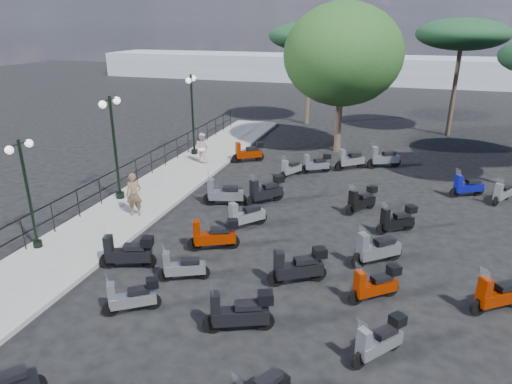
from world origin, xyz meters
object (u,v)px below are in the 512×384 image
(lamp_post_1, at_px, (114,142))
(scooter_10, at_px, (291,169))
(scooter_20, at_px, (376,250))
(broadleaf_tree, at_px, (343,55))
(woman, at_px, (134,195))
(scooter_27, at_px, (502,194))
(scooter_9, at_px, (245,216))
(scooter_3, at_px, (224,194))
(scooter_26, at_px, (467,187))
(scooter_1, at_px, (128,253))
(scooter_11, at_px, (316,164))
(scooter_4, at_px, (266,191))
(scooter_25, at_px, (498,296))
(scooter_7, at_px, (132,297))
(scooter_8, at_px, (214,236))
(lamp_post_0, at_px, (27,188))
(scooter_14, at_px, (298,267))
(scooter_19, at_px, (375,285))
(scooter_13, at_px, (239,313))
(scooter_15, at_px, (397,220))
(pedestrian_far, at_px, (202,148))
(scooter_16, at_px, (350,160))
(scooter_2, at_px, (182,268))
(pine_2, at_px, (310,36))
(lamp_post_2, at_px, (192,110))
(scooter_18, at_px, (379,341))
(scooter_22, at_px, (383,158))
(pine_0, at_px, (463,35))
(scooter_21, at_px, (362,201))

(lamp_post_1, distance_m, scooter_10, 8.31)
(scooter_20, xyz_separation_m, broadleaf_tree, (-2.99, 12.76, 4.88))
(woman, relative_size, scooter_27, 1.25)
(scooter_9, bearing_deg, scooter_10, -51.64)
(woman, bearing_deg, scooter_3, 21.38)
(scooter_26, bearing_deg, scooter_1, 102.65)
(woman, distance_m, scooter_11, 9.42)
(scooter_4, height_order, scooter_27, scooter_4)
(woman, height_order, scooter_25, woman)
(scooter_7, distance_m, scooter_8, 3.91)
(woman, bearing_deg, lamp_post_0, -134.63)
(woman, relative_size, scooter_14, 1.03)
(scooter_4, distance_m, scooter_20, 6.04)
(scooter_19, xyz_separation_m, scooter_27, (4.57, 8.81, -0.06))
(scooter_4, distance_m, scooter_13, 8.36)
(scooter_25, bearing_deg, scooter_14, 57.06)
(scooter_15, distance_m, scooter_19, 4.60)
(pedestrian_far, height_order, scooter_1, pedestrian_far)
(scooter_13, distance_m, scooter_16, 13.91)
(scooter_2, bearing_deg, scooter_9, -33.21)
(scooter_7, height_order, scooter_26, scooter_26)
(scooter_7, xyz_separation_m, broadleaf_tree, (2.87, 17.21, 4.93))
(scooter_2, bearing_deg, lamp_post_1, 22.59)
(scooter_9, distance_m, scooter_15, 5.42)
(scooter_20, height_order, pine_2, pine_2)
(scooter_9, bearing_deg, pine_2, -44.99)
(scooter_10, height_order, scooter_14, scooter_14)
(lamp_post_2, distance_m, scooter_25, 17.57)
(scooter_7, relative_size, scooter_18, 1.02)
(scooter_1, height_order, scooter_11, scooter_1)
(scooter_20, bearing_deg, broadleaf_tree, -26.44)
(scooter_13, distance_m, scooter_20, 5.27)
(scooter_10, xyz_separation_m, scooter_22, (4.20, 2.86, 0.10))
(scooter_18, relative_size, scooter_22, 0.77)
(scooter_18, xyz_separation_m, broadleaf_tree, (-3.32, 17.09, 4.92))
(scooter_14, distance_m, pine_0, 22.15)
(scooter_11, xyz_separation_m, scooter_27, (8.07, -1.63, -0.05))
(scooter_14, height_order, pine_2, pine_2)
(pedestrian_far, distance_m, scooter_14, 12.23)
(scooter_2, bearing_deg, scooter_21, -58.23)
(scooter_14, xyz_separation_m, scooter_27, (6.74, 8.61, -0.12))
(scooter_9, bearing_deg, scooter_7, 119.27)
(scooter_1, distance_m, scooter_3, 5.67)
(scooter_22, bearing_deg, scooter_13, 141.45)
(scooter_10, height_order, scooter_22, scooter_22)
(scooter_10, bearing_deg, pine_2, -53.74)
(scooter_11, height_order, scooter_16, scooter_16)
(scooter_7, relative_size, scooter_20, 0.89)
(scooter_16, bearing_deg, scooter_4, 113.91)
(scooter_11, distance_m, scooter_15, 7.08)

